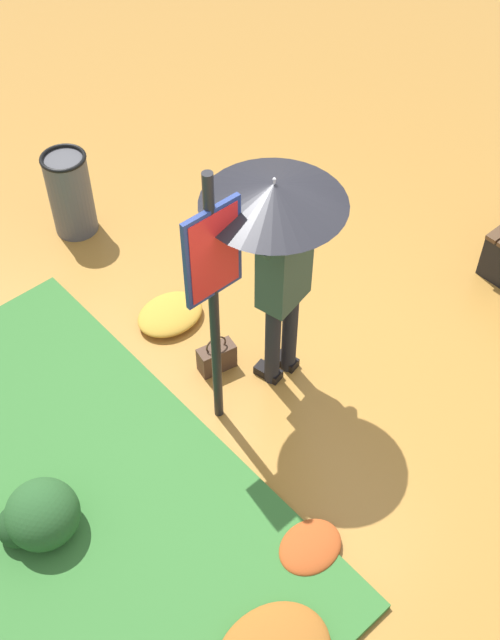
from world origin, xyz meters
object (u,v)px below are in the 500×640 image
(trash_bin, at_px, (70,193))
(handbag, at_px, (217,357))
(person_with_umbrella, at_px, (278,233))
(info_sign_post, at_px, (214,282))

(trash_bin, bearing_deg, handbag, 87.25)
(person_with_umbrella, relative_size, info_sign_post, 0.89)
(handbag, bearing_deg, person_with_umbrella, 124.29)
(handbag, bearing_deg, trash_bin, -92.75)
(handbag, relative_size, trash_bin, 0.44)
(handbag, xyz_separation_m, trash_bin, (-0.11, -2.20, 0.29))
(trash_bin, bearing_deg, info_sign_post, 81.42)
(person_with_umbrella, xyz_separation_m, handbag, (0.26, -0.39, -1.42))
(info_sign_post, bearing_deg, handbag, -127.62)
(info_sign_post, bearing_deg, person_with_umbrella, 177.62)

